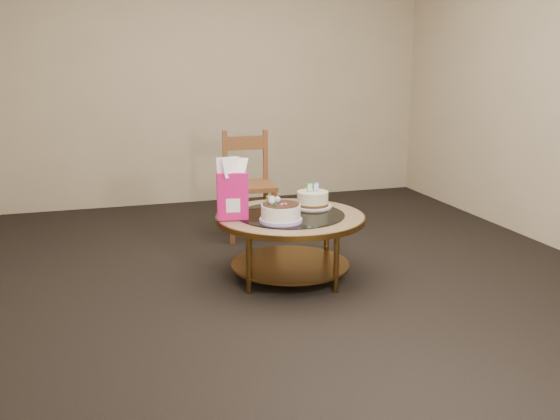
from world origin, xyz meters
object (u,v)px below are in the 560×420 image
object	(u,v)px
decorated_cake	(281,214)
cream_cake	(313,199)
gift_bag	(232,189)
dining_chair	(249,184)
coffee_table	(290,225)

from	to	relation	value
decorated_cake	cream_cake	xyz separation A→B (m)	(0.34, 0.31, 0.00)
decorated_cake	gift_bag	world-z (taller)	gift_bag
cream_cake	gift_bag	distance (m)	0.65
decorated_cake	dining_chair	size ratio (longest dim) A/B	0.32
dining_chair	gift_bag	bearing A→B (deg)	-105.11
coffee_table	dining_chair	world-z (taller)	dining_chair
dining_chair	coffee_table	bearing A→B (deg)	-85.00
decorated_cake	gift_bag	size ratio (longest dim) A/B	0.69
decorated_cake	gift_bag	bearing A→B (deg)	148.70
decorated_cake	cream_cake	world-z (taller)	cream_cake
coffee_table	gift_bag	world-z (taller)	gift_bag
cream_cake	dining_chair	distance (m)	0.98
coffee_table	decorated_cake	world-z (taller)	decorated_cake
coffee_table	decorated_cake	xyz separation A→B (m)	(-0.12, -0.16, 0.13)
coffee_table	cream_cake	bearing A→B (deg)	35.21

